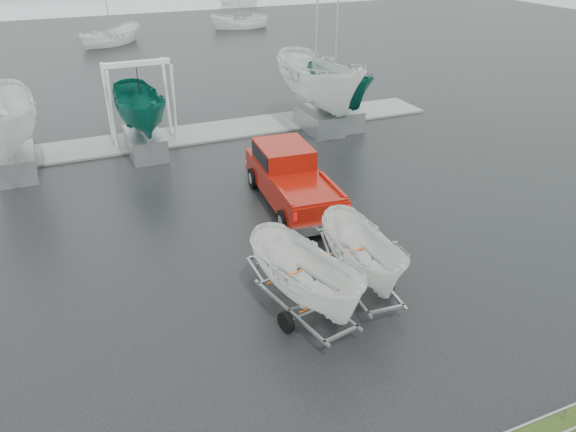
% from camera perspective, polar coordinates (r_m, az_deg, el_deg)
% --- Properties ---
extents(ground_plane, '(120.00, 120.00, 0.00)m').
position_cam_1_polar(ground_plane, '(19.00, -3.21, -4.34)').
color(ground_plane, black).
rests_on(ground_plane, ground).
extents(dock, '(30.00, 3.00, 0.12)m').
position_cam_1_polar(dock, '(30.39, -11.95, 7.82)').
color(dock, gray).
rests_on(dock, ground).
extents(pickup_truck, '(2.78, 6.57, 2.13)m').
position_cam_1_polar(pickup_truck, '(22.43, 0.18, 4.16)').
color(pickup_truck, maroon).
rests_on(pickup_truck, ground).
extents(trailer_hitched, '(1.82, 3.69, 4.86)m').
position_cam_1_polar(trailer_hitched, '(16.17, 7.93, 0.07)').
color(trailer_hitched, gray).
rests_on(trailer_hitched, ground).
extents(trailer_parked, '(2.06, 3.76, 5.13)m').
position_cam_1_polar(trailer_parked, '(14.84, 1.90, -1.70)').
color(trailer_parked, gray).
rests_on(trailer_parked, ground).
extents(boat_hoist, '(3.30, 2.18, 4.12)m').
position_cam_1_polar(boat_hoist, '(29.43, -14.89, 12.21)').
color(boat_hoist, silver).
rests_on(boat_hoist, ground).
extents(keelboat_1, '(2.18, 3.20, 6.89)m').
position_cam_1_polar(keelboat_1, '(27.48, -15.01, 12.76)').
color(keelboat_1, gray).
rests_on(keelboat_1, ground).
extents(keelboat_2, '(2.97, 3.20, 11.15)m').
position_cam_1_polar(keelboat_2, '(29.79, 3.35, 17.28)').
color(keelboat_2, gray).
rests_on(keelboat_2, ground).
extents(keelboat_3, '(2.19, 3.20, 10.35)m').
position_cam_1_polar(keelboat_3, '(30.91, 5.32, 15.19)').
color(keelboat_3, gray).
rests_on(keelboat_3, ground).
extents(mast_rack_2, '(7.00, 0.56, 0.06)m').
position_cam_1_polar(mast_rack_2, '(14.67, 27.19, -17.58)').
color(mast_rack_2, gray).
rests_on(mast_rack_2, ground).
extents(moored_boat_1, '(3.61, 3.59, 11.42)m').
position_cam_1_polar(moored_boat_1, '(56.97, -17.44, 16.28)').
color(moored_boat_1, silver).
rests_on(moored_boat_1, ground).
extents(moored_boat_2, '(2.72, 2.67, 11.11)m').
position_cam_1_polar(moored_boat_2, '(63.61, -4.90, 18.45)').
color(moored_boat_2, silver).
rests_on(moored_boat_2, ground).
extents(moored_boat_3, '(3.11, 3.10, 10.92)m').
position_cam_1_polar(moored_boat_3, '(83.25, -4.97, 20.61)').
color(moored_boat_3, silver).
rests_on(moored_boat_3, ground).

